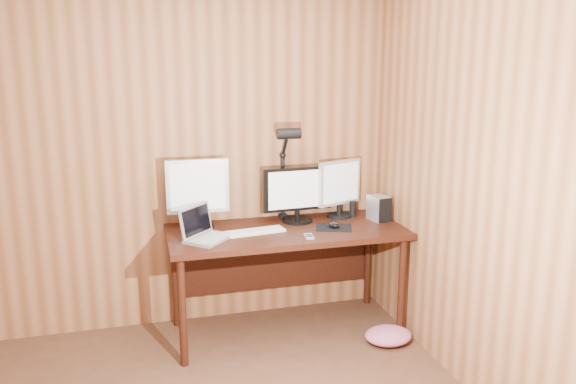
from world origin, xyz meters
name	(u,v)px	position (x,y,z in m)	size (l,w,h in m)	color
room_shell	(150,241)	(0.00, 0.00, 1.25)	(4.00, 4.00, 4.00)	#543220
desk	(283,243)	(0.93, 1.70, 0.63)	(1.60, 0.70, 0.75)	black
monitor_center	(298,194)	(1.06, 1.79, 0.95)	(0.50, 0.22, 0.39)	black
monitor_left	(198,191)	(0.36, 1.82, 1.01)	(0.42, 0.20, 0.48)	black
monitor_right	(340,187)	(1.39, 1.82, 0.98)	(0.36, 0.18, 0.42)	black
laptop	(204,231)	(0.36, 1.55, 0.80)	(0.37, 0.38, 0.22)	silver
keyboard	(255,231)	(0.71, 1.60, 0.76)	(0.41, 0.17, 0.02)	silver
mousepad	(334,227)	(1.25, 1.57, 0.75)	(0.24, 0.20, 0.00)	black
mouse	(334,224)	(1.25, 1.57, 0.77)	(0.07, 0.11, 0.04)	black
hard_drive	(379,208)	(1.63, 1.67, 0.84)	(0.14, 0.18, 0.18)	silver
phone	(309,236)	(1.02, 1.41, 0.76)	(0.06, 0.11, 0.01)	silver
speaker	(353,209)	(1.49, 1.81, 0.81)	(0.05, 0.05, 0.12)	black
desk_lamp	(286,159)	(0.99, 1.85, 1.19)	(0.16, 0.23, 0.71)	black
fabric_pile	(388,336)	(1.55, 1.27, 0.05)	(0.32, 0.27, 0.10)	#CF648C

